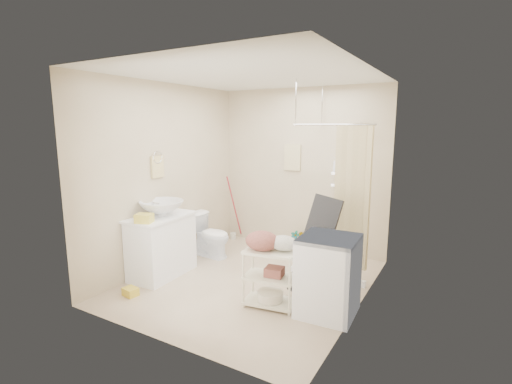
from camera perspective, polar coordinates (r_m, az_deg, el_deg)
floor at (r=4.99m, az=-0.77°, el=-13.55°), size 3.20×3.20×0.00m
ceiling at (r=4.61m, az=-0.85°, el=17.55°), size 2.80×3.20×0.04m
wall_back at (r=6.04m, az=6.98°, el=3.37°), size 2.80×0.04×2.60m
wall_front at (r=3.37m, az=-14.83°, el=-2.29°), size 2.80×0.04×2.60m
wall_left at (r=5.47m, az=-13.54°, el=2.45°), size 0.04×3.20×2.60m
wall_right at (r=4.10m, az=16.27°, el=-0.18°), size 0.04×3.20×2.60m
vanity at (r=5.21m, az=-14.30°, el=-7.99°), size 0.57×0.96×0.82m
sink at (r=5.10m, az=-14.32°, el=-2.41°), size 0.69×0.69×0.20m
counter_basket at (r=4.79m, az=-16.82°, el=-3.89°), size 0.24×0.22×0.11m
floor_basket at (r=4.83m, az=-18.76°, el=-14.11°), size 0.28×0.23×0.14m
toilet at (r=5.83m, az=-7.02°, el=-6.56°), size 0.69×0.43×0.68m
mop at (r=6.59m, az=-3.60°, el=-2.47°), size 0.12×0.12×1.14m
potted_plant_a at (r=6.13m, az=6.06°, el=-7.44°), size 0.17×0.12×0.32m
potted_plant_b at (r=6.05m, az=7.32°, el=-7.54°), size 0.25×0.24×0.35m
hanging_towel at (r=6.06m, az=5.64°, el=5.32°), size 0.28×0.03×0.42m
towel_ring at (r=5.29m, az=-14.94°, el=3.99°), size 0.04×0.22×0.34m
tp_holder at (r=5.58m, az=-12.64°, el=-3.42°), size 0.08×0.12×0.14m
shower at (r=5.28m, az=13.08°, el=-0.54°), size 1.10×1.10×2.10m
shampoo_bottle_a at (r=5.74m, az=12.15°, el=4.13°), size 0.11×0.11×0.21m
shampoo_bottle_b at (r=5.72m, az=13.06°, el=3.86°), size 0.10×0.10×0.17m
washing_machine at (r=4.13m, az=11.05°, el=-12.48°), size 0.61×0.63×0.86m
laundry_rack at (r=4.23m, az=2.20°, el=-12.29°), size 0.61×0.42×0.78m
ironing_board at (r=4.42m, az=9.07°, el=-8.21°), size 0.36×0.14×1.25m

